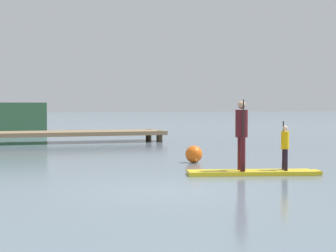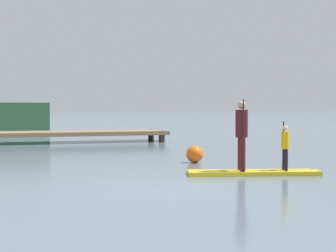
{
  "view_description": "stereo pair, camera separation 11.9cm",
  "coord_description": "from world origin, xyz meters",
  "px_view_note": "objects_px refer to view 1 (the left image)",
  "views": [
    {
      "loc": [
        -3.86,
        -11.23,
        1.72
      ],
      "look_at": [
        0.79,
        2.54,
        1.2
      ],
      "focal_mm": 63.73,
      "sensor_mm": 36.0,
      "label": 1
    },
    {
      "loc": [
        -3.75,
        -11.26,
        1.72
      ],
      "look_at": [
        0.79,
        2.54,
        1.2
      ],
      "focal_mm": 63.73,
      "sensor_mm": 36.0,
      "label": 2
    }
  ],
  "objects_px": {
    "paddler_child_solo": "(285,145)",
    "mooring_buoy_mid": "(194,154)",
    "paddler_adult": "(242,131)",
    "paddleboard_near": "(254,173)"
  },
  "relations": [
    {
      "from": "paddleboard_near",
      "to": "paddler_child_solo",
      "type": "relative_size",
      "value": 2.75
    },
    {
      "from": "paddler_child_solo",
      "to": "mooring_buoy_mid",
      "type": "relative_size",
      "value": 2.37
    },
    {
      "from": "paddler_child_solo",
      "to": "mooring_buoy_mid",
      "type": "height_order",
      "value": "paddler_child_solo"
    },
    {
      "from": "paddler_adult",
      "to": "mooring_buoy_mid",
      "type": "bearing_deg",
      "value": 90.36
    },
    {
      "from": "paddler_adult",
      "to": "mooring_buoy_mid",
      "type": "distance_m",
      "value": 3.28
    },
    {
      "from": "paddler_adult",
      "to": "paddler_child_solo",
      "type": "xyz_separation_m",
      "value": [
        1.05,
        -0.26,
        -0.36
      ]
    },
    {
      "from": "paddler_child_solo",
      "to": "mooring_buoy_mid",
      "type": "distance_m",
      "value": 3.63
    },
    {
      "from": "paddler_adult",
      "to": "paddler_child_solo",
      "type": "height_order",
      "value": "paddler_adult"
    },
    {
      "from": "paddler_child_solo",
      "to": "paddler_adult",
      "type": "bearing_deg",
      "value": 166.13
    },
    {
      "from": "paddler_child_solo",
      "to": "paddleboard_near",
      "type": "bearing_deg",
      "value": 166.08
    }
  ]
}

